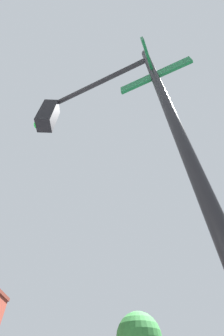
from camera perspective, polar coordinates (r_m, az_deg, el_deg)
traffic_signal_near at (r=3.18m, az=-3.98°, el=14.41°), size 1.57×2.59×5.88m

